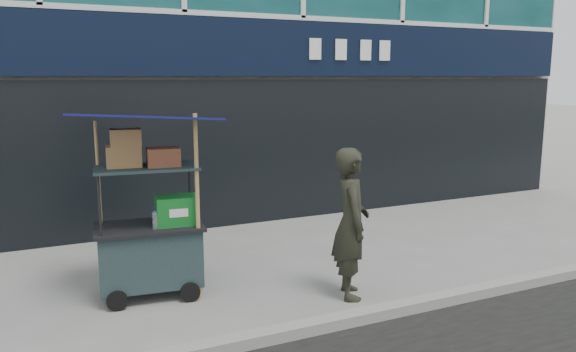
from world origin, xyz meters
TOP-DOWN VIEW (x-y plane):
  - ground at (0.00, 0.00)m, footprint 80.00×80.00m
  - curb at (0.00, -0.20)m, footprint 80.00×0.18m
  - vendor_cart at (-1.12, 1.42)m, footprint 1.68×1.28m
  - vendor_man at (0.89, 0.46)m, footprint 0.60×0.72m

SIDE VIEW (x-z plane):
  - ground at x=0.00m, z-range 0.00..0.00m
  - curb at x=0.00m, z-range 0.00..0.12m
  - vendor_cart at x=-1.12m, z-range -0.31..1.79m
  - vendor_man at x=0.89m, z-range 0.00..1.69m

